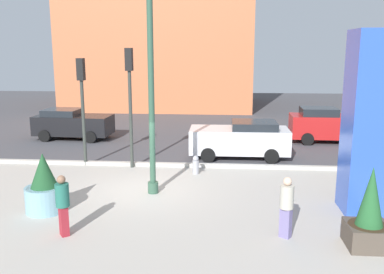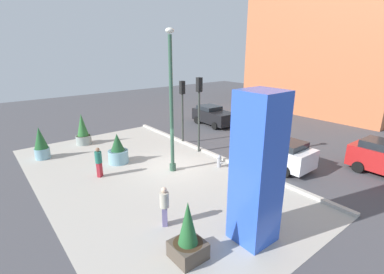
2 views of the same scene
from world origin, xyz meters
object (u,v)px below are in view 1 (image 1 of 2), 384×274
Objects in this scene: lamp_post at (151,85)px; traffic_light_far_side at (130,89)px; potted_plant_near_right at (369,216)px; traffic_light_corner at (82,94)px; art_pillar_blue at (371,124)px; potted_plant_curbside at (45,188)px; car_curb_west at (241,139)px; pedestrian_by_curb at (63,203)px; fire_hydrant at (196,165)px; car_intersection at (73,124)px; pedestrian_crossing at (287,204)px; car_passing_lane at (328,125)px.

traffic_light_far_side is (-1.43, 3.13, -0.44)m from lamp_post.
traffic_light_corner is (-9.58, 6.93, 2.24)m from potted_plant_near_right.
traffic_light_far_side is at bearing 152.54° from art_pillar_blue.
car_curb_west is at bearing 49.22° from potted_plant_curbside.
lamp_post reaches higher than potted_plant_near_right.
pedestrian_by_curb is at bearing -116.58° from lamp_post.
fire_hydrant is (-5.44, 3.53, -2.36)m from art_pillar_blue.
lamp_post is 4.35m from fire_hydrant.
lamp_post is at bearing -121.26° from car_curb_west.
car_curb_west reaches higher than car_intersection.
traffic_light_far_side is 2.94× the size of pedestrian_by_curb.
car_intersection is (-12.04, 12.18, 0.02)m from potted_plant_near_right.
car_curb_west is (4.59, 2.07, -2.44)m from traffic_light_far_side.
fire_hydrant is 0.17× the size of traffic_light_corner.
traffic_light_corner is 1.08× the size of car_intersection.
pedestrian_crossing is at bearing -40.76° from traffic_light_corner.
traffic_light_far_side reaches higher than potted_plant_curbside.
car_intersection is 13.88m from car_passing_lane.
car_passing_lane reaches higher than fire_hydrant.
lamp_post reaches higher than pedestrian_by_curb.
traffic_light_corner reaches higher than pedestrian_by_curb.
car_passing_lane is 2.47× the size of pedestrian_by_curb.
car_passing_lane is (13.87, 0.27, 0.08)m from car_intersection.
fire_hydrant is 0.18× the size of car_intersection.
car_intersection is (-12.70, 9.70, -1.88)m from art_pillar_blue.
car_curb_west reaches higher than pedestrian_by_curb.
pedestrian_by_curb is at bearing -117.33° from fire_hydrant.
fire_hydrant is at bearing 116.33° from pedestrian_crossing.
potted_plant_near_right is 0.51× the size of car_passing_lane.
potted_plant_near_right is 9.23m from potted_plant_curbside.
art_pillar_blue reaches higher than traffic_light_far_side.
traffic_light_far_side is at bearing 87.00° from pedestrian_by_curb.
traffic_light_far_side is at bearing -50.32° from car_intersection.
lamp_post is 4.88m from traffic_light_corner.
lamp_post is at bearing 141.84° from pedestrian_crossing.
traffic_light_corner is 0.92× the size of traffic_light_far_side.
traffic_light_corner is 1.09× the size of car_passing_lane.
pedestrian_crossing is (-1.99, 0.39, 0.10)m from potted_plant_near_right.
potted_plant_curbside is 5.77m from traffic_light_corner.
car_passing_lane is 15.76m from pedestrian_by_curb.
traffic_light_corner is at bearing 174.54° from traffic_light_far_side.
art_pillar_blue reaches higher than car_curb_west.
potted_plant_near_right is at bearing -41.86° from traffic_light_far_side.
potted_plant_near_right is 12.03m from traffic_light_corner.
fire_hydrant is (-4.77, 6.01, -0.46)m from potted_plant_near_right.
traffic_light_far_side is 7.50m from car_intersection.
potted_plant_near_right is 12.59m from car_passing_lane.
potted_plant_near_right reaches higher than car_passing_lane.
pedestrian_crossing is at bearing -10.22° from potted_plant_curbside.
potted_plant_curbside is at bearing -135.31° from car_passing_lane.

